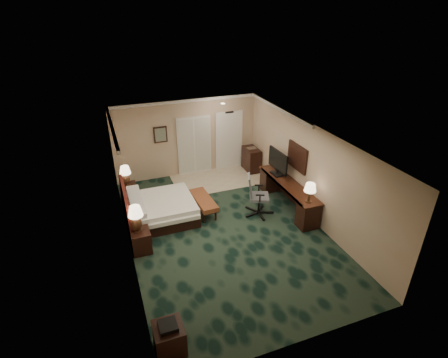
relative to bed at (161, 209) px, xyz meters
name	(u,v)px	position (x,y,z in m)	size (l,w,h in m)	color
floor	(225,230)	(1.48, -1.19, -0.29)	(5.00, 7.50, 0.00)	black
ceiling	(225,137)	(1.48, -1.19, 2.41)	(5.00, 7.50, 0.00)	white
wall_back	(187,138)	(1.48, 2.56, 1.06)	(5.00, 0.00, 2.70)	tan
wall_front	(305,288)	(1.48, -4.94, 1.06)	(5.00, 0.00, 2.70)	tan
wall_left	(125,205)	(-1.02, -1.19, 1.06)	(0.00, 7.50, 2.70)	tan
wall_right	(309,172)	(3.98, -1.19, 1.06)	(0.00, 7.50, 2.70)	tan
crown_molding	(225,139)	(1.48, -1.19, 2.36)	(5.00, 7.50, 0.10)	white
tile_patch	(220,179)	(2.38, 1.71, -0.28)	(3.20, 1.70, 0.01)	beige
headboard	(126,207)	(-0.96, -0.19, 0.41)	(0.12, 2.00, 1.40)	#441910
entry_door	(229,141)	(3.03, 2.53, 0.76)	(1.02, 0.06, 2.18)	white
closet_doors	(194,146)	(1.73, 2.52, 0.76)	(1.20, 0.06, 2.10)	beige
wall_art	(160,135)	(0.58, 2.52, 1.31)	(0.45, 0.06, 0.55)	#516E62
wall_mirror	(297,157)	(3.94, -0.59, 1.26)	(0.05, 0.95, 0.75)	white
bed	(161,209)	(0.00, 0.00, 0.00)	(1.83, 1.70, 0.58)	white
nightstand_near	(141,241)	(-0.76, -1.27, 0.00)	(0.46, 0.53, 0.58)	black
nightstand_far	(129,194)	(-0.75, 1.20, 0.01)	(0.49, 0.56, 0.61)	black
lamp_near	(136,219)	(-0.80, -1.21, 0.63)	(0.36, 0.36, 0.68)	black
lamp_far	(126,176)	(-0.78, 1.21, 0.63)	(0.33, 0.33, 0.63)	black
bed_bench	(203,205)	(1.23, -0.08, -0.07)	(0.46, 1.33, 0.45)	brown
side_table	(169,338)	(-0.72, -4.26, -0.01)	(0.53, 0.53, 0.57)	black
desk	(287,195)	(3.67, -0.70, 0.11)	(0.59, 2.74, 0.79)	black
tv	(278,163)	(3.63, -0.05, 0.89)	(0.08, 1.00, 0.78)	black
desk_lamp	(310,193)	(3.64, -1.81, 0.78)	(0.32, 0.32, 0.56)	black
desk_chair	(259,195)	(2.70, -0.75, 0.32)	(0.72, 0.67, 1.23)	#4B4D54
minibar	(251,159)	(3.71, 2.01, 0.13)	(0.45, 0.80, 0.85)	black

